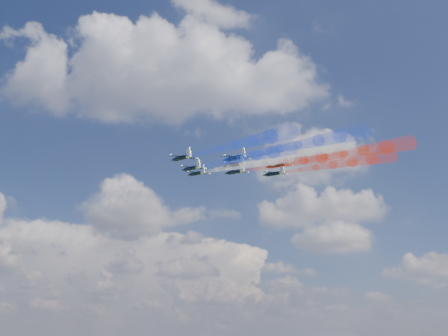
# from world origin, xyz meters

# --- Properties ---
(jet_lead) EXTENTS (15.20, 15.90, 5.86)m
(jet_lead) POSITION_xyz_m (13.77, 37.47, 155.23)
(jet_lead) COLOR black
(trail_lead) EXTENTS (30.09, 37.50, 10.99)m
(trail_lead) POSITION_xyz_m (30.42, 16.10, 151.09)
(trail_lead) COLOR white
(jet_inner_left) EXTENTS (15.20, 15.90, 5.86)m
(jet_inner_left) POSITION_xyz_m (13.19, 24.50, 152.91)
(jet_inner_left) COLOR black
(trail_inner_left) EXTENTS (30.09, 37.50, 10.99)m
(trail_inner_left) POSITION_xyz_m (29.84, 3.13, 148.77)
(trail_inner_left) COLOR #1B37E6
(jet_inner_right) EXTENTS (15.20, 15.90, 5.86)m
(jet_inner_right) POSITION_xyz_m (27.62, 35.21, 154.91)
(jet_inner_right) COLOR black
(trail_inner_right) EXTENTS (30.09, 37.50, 10.99)m
(trail_inner_right) POSITION_xyz_m (44.27, 13.84, 150.77)
(trail_inner_right) COLOR red
(jet_outer_left) EXTENTS (15.20, 15.90, 5.86)m
(jet_outer_left) POSITION_xyz_m (11.77, 7.90, 150.76)
(jet_outer_left) COLOR black
(trail_outer_left) EXTENTS (30.09, 37.50, 10.99)m
(trail_outer_left) POSITION_xyz_m (28.42, -13.47, 146.62)
(trail_outer_left) COLOR #1B37E6
(jet_center_third) EXTENTS (15.20, 15.90, 5.86)m
(jet_center_third) POSITION_xyz_m (27.46, 20.44, 152.62)
(jet_center_third) COLOR black
(trail_center_third) EXTENTS (30.09, 37.50, 10.99)m
(trail_center_third) POSITION_xyz_m (44.11, -0.93, 148.48)
(trail_center_third) COLOR white
(jet_outer_right) EXTENTS (15.20, 15.90, 5.86)m
(jet_outer_right) POSITION_xyz_m (41.13, 31.59, 152.96)
(jet_outer_right) COLOR black
(trail_outer_right) EXTENTS (30.09, 37.50, 10.99)m
(trail_outer_right) POSITION_xyz_m (57.78, 10.22, 148.82)
(trail_outer_right) COLOR red
(jet_rear_left) EXTENTS (15.20, 15.90, 5.86)m
(jet_rear_left) POSITION_xyz_m (27.95, 6.11, 149.83)
(jet_rear_left) COLOR black
(trail_rear_left) EXTENTS (30.09, 37.50, 10.99)m
(trail_rear_left) POSITION_xyz_m (44.60, -15.26, 145.69)
(trail_rear_left) COLOR #1B37E6
(jet_rear_right) EXTENTS (15.20, 15.90, 5.86)m
(jet_rear_right) POSITION_xyz_m (41.68, 17.44, 151.30)
(jet_rear_right) COLOR black
(trail_rear_right) EXTENTS (30.09, 37.50, 10.99)m
(trail_rear_right) POSITION_xyz_m (58.33, -3.93, 147.15)
(trail_rear_right) COLOR red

